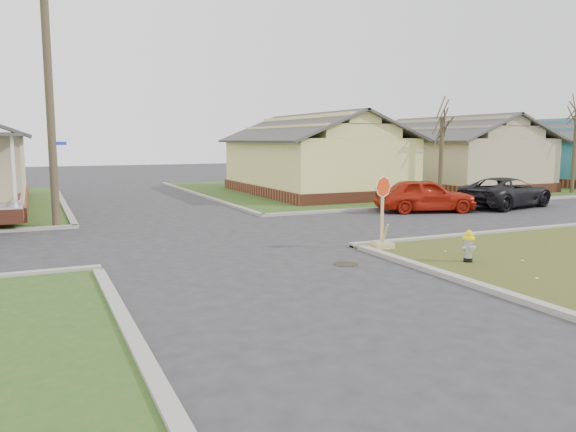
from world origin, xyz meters
name	(u,v)px	position (x,y,z in m)	size (l,w,h in m)	color
ground	(257,268)	(0.00, 0.00, 0.00)	(120.00, 120.00, 0.00)	#28282A
verge_far_right	(458,185)	(22.00, 18.00, 0.03)	(37.00, 19.00, 0.05)	#26491A
curbs	(201,237)	(0.00, 5.00, 0.00)	(80.00, 40.00, 0.12)	gray
manhole	(345,264)	(2.20, -0.50, 0.01)	(0.64, 0.64, 0.01)	black
side_house_yellow	(314,156)	(10.00, 16.50, 2.19)	(7.60, 11.60, 4.70)	brown
side_house_tan	(451,154)	(20.00, 16.50, 2.19)	(7.60, 11.60, 4.70)	brown
side_house_teal	(560,153)	(30.00, 16.50, 2.19)	(7.60, 11.60, 4.70)	brown
utility_pole	(49,95)	(-4.20, 8.90, 4.66)	(1.80, 0.28, 9.00)	#3B2F22
tree_mid_right	(441,159)	(14.00, 10.20, 2.15)	(0.22, 0.22, 4.20)	#3B2F22
tree_far_right	(574,152)	(24.00, 10.50, 2.43)	(0.22, 0.22, 4.76)	#3B2F22
fire_hydrant	(469,244)	(5.07, -1.73, 0.50)	(0.30, 0.30, 0.82)	black
stop_sign	(382,232)	(4.14, 0.77, 0.50)	(0.59, 0.57, 2.08)	tan
red_sedan	(425,195)	(10.64, 7.11, 0.73)	(1.73, 4.30, 1.46)	#A11A0B
dark_pickup	(506,192)	(15.19, 6.94, 0.70)	(2.31, 5.02, 1.39)	black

